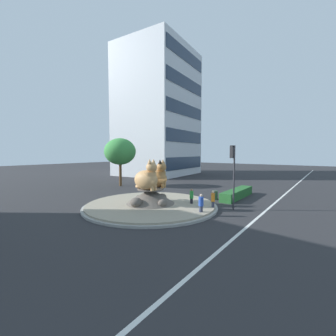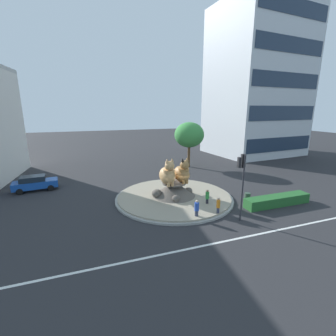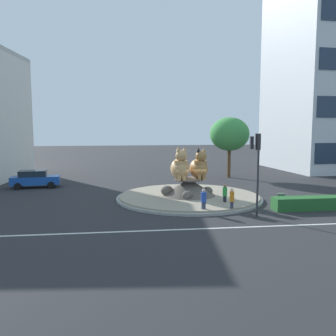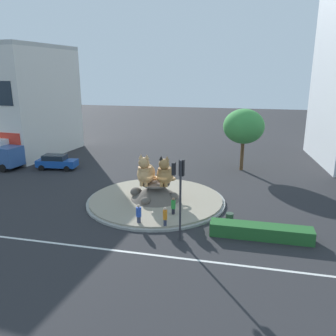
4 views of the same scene
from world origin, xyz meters
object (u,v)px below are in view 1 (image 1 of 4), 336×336
at_px(cat_statue_calico, 147,178).
at_px(pedestrian_blue_shirt, 201,205).
at_px(traffic_light_mast, 233,163).
at_px(office_tower, 158,113).
at_px(broadleaf_tree_behind_island, 120,152).
at_px(pedestrian_orange_shirt, 213,200).
at_px(pedestrian_green_shirt, 192,197).
at_px(cat_statue_tabby, 157,177).
at_px(litter_bin, 215,195).

bearing_deg(cat_statue_calico, pedestrian_blue_shirt, 8.17).
relative_size(traffic_light_mast, office_tower, 0.20).
height_order(cat_statue_calico, pedestrian_blue_shirt, cat_statue_calico).
bearing_deg(broadleaf_tree_behind_island, pedestrian_orange_shirt, -106.17).
height_order(office_tower, pedestrian_green_shirt, office_tower).
bearing_deg(cat_statue_calico, broadleaf_tree_behind_island, 145.48).
relative_size(cat_statue_tabby, traffic_light_mast, 0.50).
relative_size(cat_statue_calico, litter_bin, 3.00).
height_order(cat_statue_calico, litter_bin, cat_statue_calico).
xyz_separation_m(cat_statue_tabby, pedestrian_orange_shirt, (1.19, -4.96, -1.67)).
height_order(cat_statue_tabby, pedestrian_orange_shirt, cat_statue_tabby).
bearing_deg(cat_statue_calico, office_tower, 125.05).
bearing_deg(litter_bin, cat_statue_tabby, 150.30).
relative_size(traffic_light_mast, pedestrian_green_shirt, 3.32).
xyz_separation_m(cat_statue_calico, office_tower, (24.49, 18.46, 10.73)).
height_order(office_tower, broadleaf_tree_behind_island, office_tower).
height_order(traffic_light_mast, litter_bin, traffic_light_mast).
height_order(pedestrian_orange_shirt, litter_bin, pedestrian_orange_shirt).
xyz_separation_m(cat_statue_calico, litter_bin, (7.10, -2.94, -2.18)).
relative_size(cat_statue_calico, pedestrian_orange_shirt, 1.59).
height_order(cat_statue_tabby, pedestrian_blue_shirt, cat_statue_tabby).
height_order(traffic_light_mast, pedestrian_orange_shirt, traffic_light_mast).
bearing_deg(office_tower, cat_statue_calico, -147.98).
distance_m(traffic_light_mast, pedestrian_blue_shirt, 4.56).
height_order(cat_statue_tabby, office_tower, office_tower).
distance_m(pedestrian_blue_shirt, pedestrian_green_shirt, 2.90).
distance_m(office_tower, pedestrian_orange_shirt, 34.14).
relative_size(office_tower, pedestrian_orange_shirt, 15.72).
height_order(office_tower, pedestrian_blue_shirt, office_tower).
xyz_separation_m(traffic_light_mast, litter_bin, (3.10, 2.96, -3.49)).
bearing_deg(pedestrian_blue_shirt, traffic_light_mast, 92.46).
height_order(office_tower, litter_bin, office_tower).
distance_m(pedestrian_orange_shirt, pedestrian_green_shirt, 2.12).
xyz_separation_m(office_tower, broadleaf_tree_behind_island, (-16.89, -6.56, -8.44)).
bearing_deg(pedestrian_blue_shirt, pedestrian_orange_shirt, 111.42).
relative_size(pedestrian_orange_shirt, pedestrian_green_shirt, 1.04).
relative_size(office_tower, broadleaf_tree_behind_island, 3.91).
bearing_deg(cat_statue_tabby, pedestrian_orange_shirt, 7.74).
relative_size(cat_statue_calico, pedestrian_blue_shirt, 1.60).
bearing_deg(pedestrian_green_shirt, cat_statue_tabby, 35.74).
xyz_separation_m(cat_statue_calico, pedestrian_orange_shirt, (2.77, -4.75, -1.71)).
height_order(pedestrian_blue_shirt, litter_bin, pedestrian_blue_shirt).
xyz_separation_m(traffic_light_mast, pedestrian_orange_shirt, (-1.23, 1.15, -3.02)).
xyz_separation_m(broadleaf_tree_behind_island, pedestrian_orange_shirt, (-4.83, -16.65, -4.00)).
bearing_deg(broadleaf_tree_behind_island, pedestrian_blue_shirt, -112.19).
bearing_deg(cat_statue_calico, pedestrian_orange_shirt, 28.29).
bearing_deg(cat_statue_tabby, traffic_light_mast, 15.88).
relative_size(cat_statue_tabby, pedestrian_orange_shirt, 1.59).
distance_m(traffic_light_mast, office_tower, 33.20).
xyz_separation_m(office_tower, pedestrian_green_shirt, (-21.59, -21.10, -12.49)).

